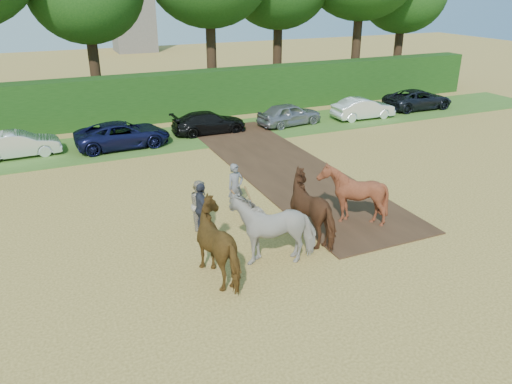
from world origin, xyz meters
The scene contains 8 objects.
ground centered at (0.00, 0.00, 0.00)m, with size 120.00×120.00×0.00m, color gold.
earth_strip centered at (1.50, 7.00, 0.03)m, with size 4.50×17.00×0.05m, color #472D1C.
grass_verge centered at (0.00, 14.00, 0.01)m, with size 50.00×5.00×0.03m, color #38601E.
hedgerow centered at (0.00, 18.50, 1.50)m, with size 46.00×1.60×3.00m, color #14380F.
spectator_near centered at (-4.13, 2.57, 0.92)m, with size 0.90×0.70×1.85m, color #C0B197.
spectator_far centered at (-4.22, 2.10, 0.96)m, with size 1.13×0.47×1.93m, color #272934.
plough_team centered at (-1.67, 0.01, 1.13)m, with size 7.62×6.11×2.28m.
parked_cars centered at (1.10, 13.87, 0.69)m, with size 35.89×3.06×1.42m.
Camera 1 is at (-8.95, -13.29, 8.34)m, focal length 35.00 mm.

